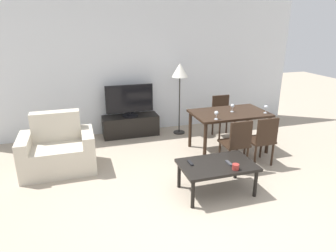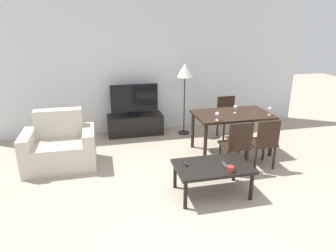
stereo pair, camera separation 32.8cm
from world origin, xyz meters
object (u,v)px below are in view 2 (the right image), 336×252
object	(u,v)px
floor_lamp	(185,74)
wine_glass_left	(235,108)
coffee_table	(213,168)
cup_white_near	(230,169)
dining_chair_near	(236,144)
wine_glass_right	(217,114)
dining_chair_near_right	(264,141)
tv	(134,100)
armchair	(60,148)
tv_stand	(135,125)
remote_secondary	(225,165)
dining_table	(232,118)
remote_primary	(186,163)
dining_chair_far	(227,115)
wine_glass_center	(270,109)

from	to	relation	value
floor_lamp	wine_glass_left	xyz separation A→B (m)	(0.61, -1.10, -0.43)
coffee_table	cup_white_near	bearing A→B (deg)	-55.23
dining_chair_near	cup_white_near	bearing A→B (deg)	-120.28
coffee_table	wine_glass_right	distance (m)	1.13
dining_chair_near_right	tv	bearing A→B (deg)	132.20
dining_chair_near	wine_glass_right	distance (m)	0.57
armchair	tv_stand	size ratio (longest dim) A/B	0.98
tv	remote_secondary	xyz separation A→B (m)	(0.88, -2.59, -0.30)
tv_stand	tv	distance (m)	0.53
tv	coffee_table	xyz separation A→B (m)	(0.73, -2.54, -0.36)
cup_white_near	wine_glass_left	size ratio (longest dim) A/B	0.62
armchair	floor_lamp	world-z (taller)	floor_lamp
floor_lamp	cup_white_near	size ratio (longest dim) A/B	16.24
armchair	floor_lamp	xyz separation A→B (m)	(2.38, 1.00, 0.95)
dining_table	remote_secondary	distance (m)	1.49
tv_stand	dining_chair_near_right	bearing A→B (deg)	-47.84
armchair	dining_table	bearing A→B (deg)	-2.06
dining_chair_near_right	wine_glass_left	world-z (taller)	wine_glass_left
tv	remote_secondary	world-z (taller)	tv
tv_stand	coffee_table	bearing A→B (deg)	-73.98
tv	wine_glass_right	distance (m)	1.97
wine_glass_right	tv	bearing A→B (deg)	126.01
dining_table	remote_primary	size ratio (longest dim) A/B	8.94
floor_lamp	remote_primary	world-z (taller)	floor_lamp
dining_table	dining_chair_near	distance (m)	0.77
dining_chair_near	floor_lamp	distance (m)	2.01
dining_chair_far	remote_secondary	world-z (taller)	dining_chair_far
dining_chair_near	remote_primary	bearing A→B (deg)	-155.32
wine_glass_left	dining_table	bearing A→B (deg)	-176.17
dining_chair_near	dining_chair_near_right	world-z (taller)	same
floor_lamp	wine_glass_right	xyz separation A→B (m)	(0.15, -1.41, -0.43)
remote_primary	wine_glass_right	xyz separation A→B (m)	(0.77, 0.84, 0.39)
coffee_table	wine_glass_center	xyz separation A→B (m)	(1.41, 1.02, 0.45)
tv_stand	dining_chair_far	xyz separation A→B (m)	(1.80, -0.58, 0.26)
coffee_table	wine_glass_center	bearing A→B (deg)	35.79
dining_chair_far	dining_chair_near_right	bearing A→B (deg)	-90.00
dining_chair_far	wine_glass_right	size ratio (longest dim) A/B	5.71
cup_white_near	wine_glass_center	xyz separation A→B (m)	(1.26, 1.24, 0.36)
remote_primary	cup_white_near	world-z (taller)	cup_white_near
remote_secondary	floor_lamp	bearing A→B (deg)	86.98
dining_chair_near	dining_chair_near_right	xyz separation A→B (m)	(0.47, 0.00, 0.00)
tv	floor_lamp	distance (m)	1.15
floor_lamp	dining_chair_far	bearing A→B (deg)	-26.48
coffee_table	dining_chair_far	bearing A→B (deg)	61.35
dining_chair_near_right	remote_primary	world-z (taller)	dining_chair_near_right
dining_chair_near_right	tv_stand	bearing A→B (deg)	132.16
dining_chair_far	cup_white_near	bearing A→B (deg)	-112.82
dining_table	wine_glass_left	world-z (taller)	wine_glass_left
armchair	remote_primary	bearing A→B (deg)	-35.40
armchair	wine_glass_center	bearing A→B (deg)	-5.59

